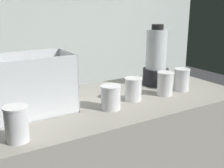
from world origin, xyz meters
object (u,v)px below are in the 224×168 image
object	(u,v)px
blender_pitcher	(156,60)
juice_cup_orange_right	(165,84)
juice_cup_pomegranate_left	(111,99)
juice_cup_orange_middle	(133,91)
juice_cup_mango_far_right	(182,81)
carrot_display_bin	(32,94)
juice_cup_pomegranate_far_left	(17,125)

from	to	relation	value
blender_pitcher	juice_cup_orange_right	size ratio (longest dim) A/B	2.85
juice_cup_pomegranate_left	juice_cup_orange_middle	bearing A→B (deg)	15.80
juice_cup_mango_far_right	juice_cup_pomegranate_left	bearing A→B (deg)	-175.01
juice_cup_orange_right	juice_cup_mango_far_right	world-z (taller)	juice_cup_orange_right
carrot_display_bin	juice_cup_pomegranate_far_left	bearing A→B (deg)	-117.66
juice_cup_pomegranate_left	juice_cup_mango_far_right	size ratio (longest dim) A/B	0.91
carrot_display_bin	juice_cup_pomegranate_left	xyz separation A→B (m)	(0.32, -0.14, -0.04)
juice_cup_pomegranate_far_left	juice_cup_orange_middle	distance (m)	0.63
blender_pitcher	juice_cup_pomegranate_far_left	distance (m)	0.96
juice_cup_orange_right	juice_cup_mango_far_right	xyz separation A→B (m)	(0.14, 0.01, -0.00)
juice_cup_orange_right	juice_cup_orange_middle	bearing A→B (deg)	175.10
juice_cup_orange_middle	juice_cup_orange_right	bearing A→B (deg)	-4.90
carrot_display_bin	juice_cup_orange_middle	size ratio (longest dim) A/B	3.02
juice_cup_pomegranate_far_left	juice_cup_orange_middle	size ratio (longest dim) A/B	1.12
blender_pitcher	juice_cup_orange_right	distance (m)	0.23
juice_cup_pomegranate_far_left	juice_cup_pomegranate_left	xyz separation A→B (m)	(0.45, 0.10, -0.01)
juice_cup_pomegranate_far_left	juice_cup_orange_right	bearing A→B (deg)	9.07
blender_pitcher	juice_cup_pomegranate_far_left	world-z (taller)	blender_pitcher
juice_cup_pomegranate_left	juice_cup_orange_middle	size ratio (longest dim) A/B	0.97
juice_cup_orange_middle	juice_cup_mango_far_right	size ratio (longest dim) A/B	0.93
juice_cup_pomegranate_left	juice_cup_orange_middle	xyz separation A→B (m)	(0.16, 0.05, 0.00)
juice_cup_pomegranate_left	juice_cup_orange_right	bearing A→B (deg)	4.53
carrot_display_bin	juice_cup_orange_right	size ratio (longest dim) A/B	2.79
juice_cup_pomegranate_left	juice_cup_orange_right	world-z (taller)	juice_cup_orange_right
juice_cup_pomegranate_far_left	juice_cup_orange_middle	bearing A→B (deg)	13.43
juice_cup_pomegranate_far_left	juice_cup_orange_middle	xyz separation A→B (m)	(0.61, 0.15, -0.01)
juice_cup_pomegranate_far_left	blender_pitcher	bearing A→B (deg)	19.30
juice_cup_pomegranate_left	juice_cup_orange_right	size ratio (longest dim) A/B	0.90
blender_pitcher	juice_cup_orange_right	world-z (taller)	blender_pitcher
blender_pitcher	juice_cup_pomegranate_left	xyz separation A→B (m)	(-0.45, -0.21, -0.10)
blender_pitcher	juice_cup_pomegranate_far_left	xyz separation A→B (m)	(-0.90, -0.31, -0.09)
blender_pitcher	juice_cup_orange_middle	distance (m)	0.35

